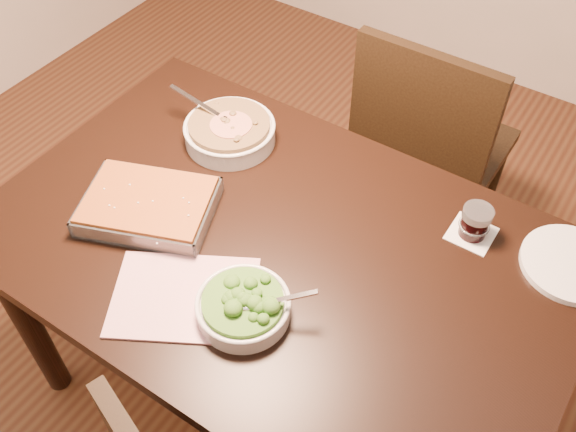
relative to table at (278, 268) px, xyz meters
The scene contains 10 objects.
ground 0.65m from the table, ahead, with size 4.00×4.00×0.00m, color #412012.
table is the anchor object (origin of this frame).
magazine_a 0.27m from the table, 109.52° to the right, with size 0.32×0.23×0.01m, color #A32E4E.
coaster 0.48m from the table, 37.18° to the left, with size 0.10×0.10×0.00m, color white.
stew_bowl 0.41m from the table, 143.30° to the left, with size 0.28×0.25×0.09m.
broccoli_bowl 0.24m from the table, 76.18° to the right, with size 0.21×0.21×0.08m.
baking_dish 0.35m from the table, 163.56° to the right, with size 0.38×0.33×0.06m.
wine_tumbler 0.49m from the table, 37.18° to the left, with size 0.07×0.07×0.08m.
dinner_plate 0.69m from the table, 27.79° to the left, with size 0.23×0.23×0.02m, color silver.
chair_far 0.77m from the table, 84.71° to the left, with size 0.44×0.44×0.94m.
Camera 1 is at (0.55, -0.79, 1.93)m, focal length 40.00 mm.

